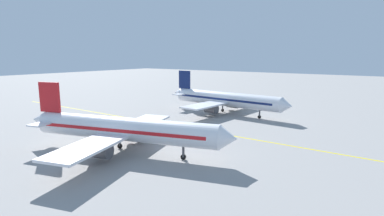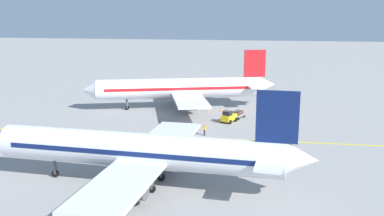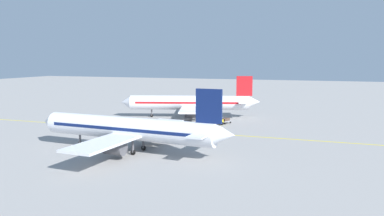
{
  "view_description": "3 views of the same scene",
  "coord_description": "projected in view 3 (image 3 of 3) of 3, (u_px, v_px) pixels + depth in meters",
  "views": [
    {
      "loc": [
        48.9,
        38.25,
        15.01
      ],
      "look_at": [
        -4.34,
        0.75,
        3.42
      ],
      "focal_mm": 28.0,
      "sensor_mm": 36.0,
      "label": 1
    },
    {
      "loc": [
        -60.95,
        -11.0,
        18.07
      ],
      "look_at": [
        1.01,
        -1.01,
        4.08
      ],
      "focal_mm": 42.0,
      "sensor_mm": 36.0,
      "label": 2
    },
    {
      "loc": [
        -70.75,
        -27.68,
        14.87
      ],
      "look_at": [
        3.47,
        -1.9,
        4.54
      ],
      "focal_mm": 35.0,
      "sensor_mm": 36.0,
      "label": 3
    }
  ],
  "objects": [
    {
      "name": "airplane_at_gate",
      "position": [
        130.0,
        129.0,
        59.88
      ],
      "size": [
        28.3,
        35.54,
        10.6
      ],
      "color": "silver",
      "rests_on": "ground"
    },
    {
      "name": "airplane_adjacent_stand",
      "position": [
        191.0,
        103.0,
        95.28
      ],
      "size": [
        28.33,
        34.87,
        10.6
      ],
      "color": "white",
      "rests_on": "ground"
    },
    {
      "name": "baggage_cart_trailing",
      "position": [
        226.0,
        120.0,
        86.58
      ],
      "size": [
        2.94,
        2.33,
        1.24
      ],
      "color": "gray",
      "rests_on": "ground"
    },
    {
      "name": "traffic_cone_near_nose",
      "position": [
        145.0,
        129.0,
        78.57
      ],
      "size": [
        0.32,
        0.32,
        0.55
      ],
      "primitive_type": "cone",
      "color": "orange",
      "rests_on": "ground"
    },
    {
      "name": "baggage_tug_white",
      "position": [
        217.0,
        121.0,
        84.17
      ],
      "size": [
        3.35,
        2.67,
        2.11
      ],
      "color": "gold",
      "rests_on": "ground"
    },
    {
      "name": "traffic_cone_by_wingtip",
      "position": [
        207.0,
        119.0,
        91.77
      ],
      "size": [
        0.32,
        0.32,
        0.55
      ],
      "primitive_type": "cone",
      "color": "orange",
      "rests_on": "ground"
    },
    {
      "name": "ground_plane",
      "position": [
        178.0,
        131.0,
        77.2
      ],
      "size": [
        400.0,
        400.0,
        0.0
      ],
      "primitive_type": "plane",
      "color": "gray"
    },
    {
      "name": "ground_crew_worker",
      "position": [
        193.0,
        127.0,
        77.39
      ],
      "size": [
        0.54,
        0.35,
        1.68
      ],
      "color": "#23232D",
      "rests_on": "ground"
    },
    {
      "name": "traffic_cone_mid_apron",
      "position": [
        216.0,
        119.0,
        92.08
      ],
      "size": [
        0.32,
        0.32,
        0.55
      ],
      "primitive_type": "cone",
      "color": "orange",
      "rests_on": "ground"
    },
    {
      "name": "apron_yellow_centreline",
      "position": [
        178.0,
        131.0,
        77.2
      ],
      "size": [
        0.9,
        120.0,
        0.01
      ],
      "primitive_type": "cube",
      "rotation": [
        0.0,
        0.0,
        0.0
      ],
      "color": "yellow",
      "rests_on": "ground"
    }
  ]
}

